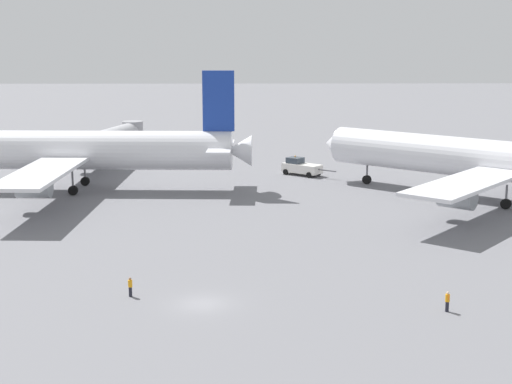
# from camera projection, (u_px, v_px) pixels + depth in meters

# --- Properties ---
(ground_plane) EXTENTS (600.00, 600.00, 0.00)m
(ground_plane) POSITION_uv_depth(u_px,v_px,m) (203.00, 304.00, 62.12)
(ground_plane) COLOR slate
(airliner_at_gate_left) EXTENTS (56.00, 50.09, 16.84)m
(airliner_at_gate_left) POSITION_uv_depth(u_px,v_px,m) (56.00, 151.00, 107.10)
(airliner_at_gate_left) COLOR silver
(airliner_at_gate_left) RESTS_ON ground
(airliner_being_pushed) EXTENTS (44.18, 41.71, 16.75)m
(airliner_being_pushed) POSITION_uv_depth(u_px,v_px,m) (497.00, 161.00, 99.60)
(airliner_being_pushed) COLOR silver
(airliner_being_pushed) RESTS_ON ground
(pushback_tug) EXTENTS (8.15, 7.02, 3.00)m
(pushback_tug) POSITION_uv_depth(u_px,v_px,m) (301.00, 167.00, 119.78)
(pushback_tug) COLOR white
(pushback_tug) RESTS_ON ground
(ground_crew_marshaller_foreground) EXTENTS (0.36, 0.36, 1.67)m
(ground_crew_marshaller_foreground) POSITION_uv_depth(u_px,v_px,m) (130.00, 287.00, 63.66)
(ground_crew_marshaller_foreground) COLOR black
(ground_crew_marshaller_foreground) RESTS_ON ground
(ground_crew_ramp_agent_by_cones) EXTENTS (0.36, 0.50, 1.66)m
(ground_crew_ramp_agent_by_cones) POSITION_uv_depth(u_px,v_px,m) (447.00, 301.00, 60.15)
(ground_crew_ramp_agent_by_cones) COLOR black
(ground_crew_ramp_agent_by_cones) RESTS_ON ground
(jet_bridge) EXTENTS (7.32, 17.57, 6.13)m
(jet_bridge) POSITION_uv_depth(u_px,v_px,m) (120.00, 135.00, 134.94)
(jet_bridge) COLOR #B7B7BC
(jet_bridge) RESTS_ON ground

